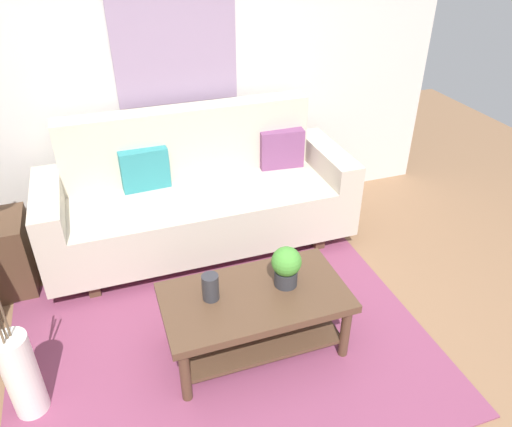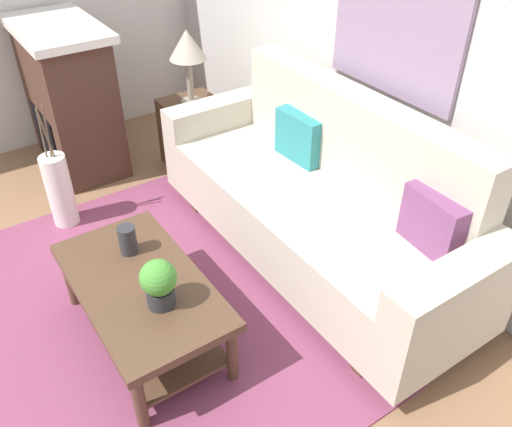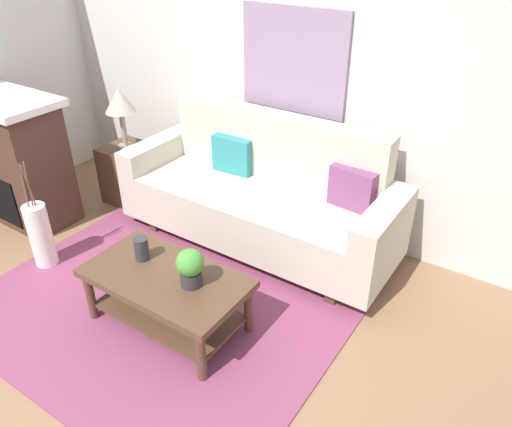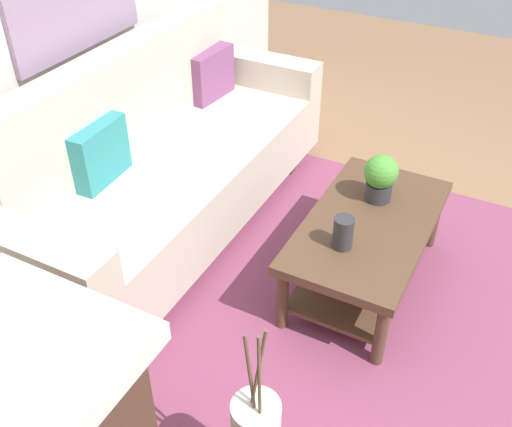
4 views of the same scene
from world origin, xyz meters
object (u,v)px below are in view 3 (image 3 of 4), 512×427
tabletop_vase (142,249)px  framed_painting (293,61)px  couch (261,197)px  potted_plant_tabletop (190,267)px  throw_pillow_teal (233,155)px  table_lamp (120,103)px  floor_vase (41,236)px  throw_pillow_plum (352,188)px  fireplace (17,160)px  side_table (130,173)px  coffee_table (167,289)px

tabletop_vase → framed_painting: size_ratio=0.18×
couch → potted_plant_tabletop: (0.25, -1.20, 0.14)m
throw_pillow_teal → potted_plant_tabletop: 1.47m
tabletop_vase → table_lamp: size_ratio=0.29×
floor_vase → couch: bearing=44.8°
throw_pillow_plum → table_lamp: (-2.23, -0.21, 0.31)m
framed_painting → throw_pillow_teal: bearing=-137.5°
throw_pillow_teal → fireplace: size_ratio=0.31×
throw_pillow_plum → framed_painting: bearing=155.4°
throw_pillow_plum → framed_painting: (-0.75, 0.34, 0.78)m
throw_pillow_plum → floor_vase: 2.47m
tabletop_vase → side_table: size_ratio=0.30×
throw_pillow_teal → potted_plant_tabletop: size_ratio=1.37×
couch → fireplace: 2.22m
tabletop_vase → fireplace: bearing=170.5°
tabletop_vase → side_table: bearing=139.6°
throw_pillow_plum → coffee_table: throw_pillow_plum is taller
coffee_table → framed_painting: bearing=91.6°
table_lamp → fireplace: (-0.56, -0.78, -0.41)m
couch → throw_pillow_teal: (-0.37, 0.12, 0.25)m
throw_pillow_teal → side_table: bearing=-169.3°
throw_pillow_plum → potted_plant_tabletop: size_ratio=1.37×
coffee_table → tabletop_vase: 0.32m
table_lamp → couch: bearing=3.3°
throw_pillow_teal → table_lamp: (-1.11, -0.21, 0.31)m
couch → table_lamp: (-1.48, -0.08, 0.56)m
throw_pillow_plum → throw_pillow_teal: bearing=180.0°
throw_pillow_plum → floor_vase: size_ratio=0.66×
framed_painting → side_table: bearing=-159.6°
tabletop_vase → floor_vase: (-1.06, -0.09, -0.24)m
couch → floor_vase: size_ratio=4.32×
throw_pillow_plum → side_table: size_ratio=0.64×
potted_plant_tabletop → framed_painting: (-0.25, 1.66, 0.89)m
floor_vase → framed_painting: 2.44m
throw_pillow_plum → couch: bearing=-170.5°
throw_pillow_plum → floor_vase: (-2.01, -1.38, -0.41)m
tabletop_vase → side_table: 1.69m
couch → fireplace: (-2.04, -0.86, 0.15)m
throw_pillow_teal → potted_plant_tabletop: (0.63, -1.32, -0.11)m
throw_pillow_teal → coffee_table: size_ratio=0.33×
couch → floor_vase: bearing=-135.2°
tabletop_vase → potted_plant_tabletop: potted_plant_tabletop is taller
potted_plant_tabletop → fireplace: size_ratio=0.23×
throw_pillow_teal → tabletop_vase: bearing=-82.6°
couch → potted_plant_tabletop: 1.23m
potted_plant_tabletop → fireplace: (-2.29, 0.33, 0.02)m
throw_pillow_teal → couch: bearing=-18.5°
side_table → floor_vase: size_ratio=1.02×
tabletop_vase → potted_plant_tabletop: 0.46m
throw_pillow_plum → fireplace: size_ratio=0.31×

